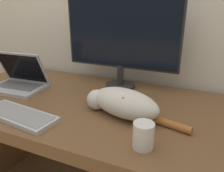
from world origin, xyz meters
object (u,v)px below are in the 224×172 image
object	(u,v)px
monitor	(121,39)
external_keyboard	(19,115)
cat	(123,102)
coffee_mug	(143,135)
laptop	(19,81)

from	to	relation	value
monitor	external_keyboard	distance (m)	0.68
cat	coffee_mug	size ratio (longest dim) A/B	5.14
external_keyboard	laptop	bearing A→B (deg)	140.71
monitor	external_keyboard	size ratio (longest dim) A/B	1.73
external_keyboard	coffee_mug	bearing A→B (deg)	7.35
laptop	external_keyboard	distance (m)	0.39
external_keyboard	cat	world-z (taller)	cat
laptop	cat	size ratio (longest dim) A/B	0.67
cat	external_keyboard	bearing A→B (deg)	-140.56
monitor	external_keyboard	bearing A→B (deg)	-117.41
external_keyboard	cat	bearing A→B (deg)	32.15
cat	monitor	bearing A→B (deg)	126.37
laptop	coffee_mug	xyz separation A→B (m)	(0.86, -0.27, 0.00)
monitor	cat	distance (m)	0.43
external_keyboard	cat	xyz separation A→B (m)	(0.43, 0.21, 0.05)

